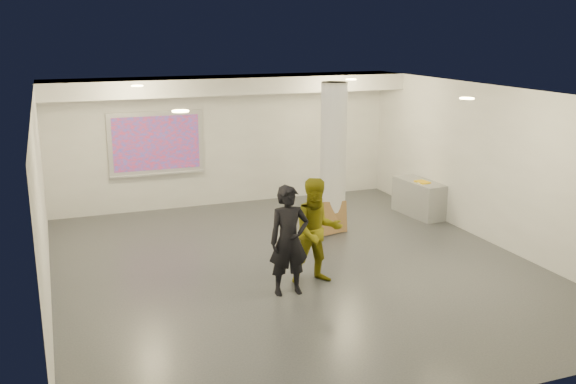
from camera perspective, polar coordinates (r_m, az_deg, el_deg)
name	(u,v)px	position (r m, az deg, el deg)	size (l,w,h in m)	color
floor	(296,267)	(11.18, 0.73, -6.69)	(8.00, 9.00, 0.01)	#363A3E
ceiling	(297,93)	(10.49, 0.78, 8.79)	(8.00, 9.00, 0.01)	silver
wall_back	(226,140)	(14.93, -5.58, 4.58)	(8.00, 0.01, 3.00)	silver
wall_front	(454,278)	(6.93, 14.56, -7.41)	(8.00, 0.01, 3.00)	silver
wall_left	(42,206)	(10.04, -21.03, -1.14)	(0.01, 9.00, 3.00)	silver
wall_right	(493,166)	(12.72, 17.79, 2.25)	(0.01, 9.00, 3.00)	silver
soffit_band	(231,85)	(14.24, -5.11, 9.48)	(8.00, 1.10, 0.36)	silver
downlight_nw	(137,86)	(12.37, -13.26, 9.17)	(0.22, 0.22, 0.02)	#FFE391
downlight_ne	(351,79)	(13.66, 5.62, 9.93)	(0.22, 0.22, 0.02)	#FFE391
downlight_sw	(180,111)	(8.44, -9.55, 7.10)	(0.22, 0.22, 0.02)	#FFE391
downlight_se	(467,98)	(10.23, 15.62, 8.02)	(0.22, 0.22, 0.02)	#FFE391
column	(333,157)	(12.93, 4.04, 3.09)	(0.52, 0.52, 3.00)	silver
projection_screen	(156,144)	(14.56, -11.63, 4.21)	(2.10, 0.13, 1.42)	silver
credenza	(420,198)	(14.42, 11.62, -0.53)	(0.55, 1.32, 0.77)	gray
papers_stack	(421,182)	(14.23, 11.76, 0.91)	(0.23, 0.30, 0.02)	white
postit_pad	(422,182)	(14.18, 11.86, 0.88)	(0.23, 0.31, 0.03)	yellow
cardboard_back	(333,217)	(12.97, 4.00, -2.25)	(0.58, 0.05, 0.64)	olive
cardboard_front	(328,219)	(12.87, 3.61, -2.41)	(0.57, 0.06, 0.63)	olive
woman	(289,241)	(9.84, 0.08, -4.34)	(0.63, 0.41, 1.72)	black
man	(317,231)	(10.29, 2.60, -3.50)	(0.84, 0.66, 1.73)	olive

